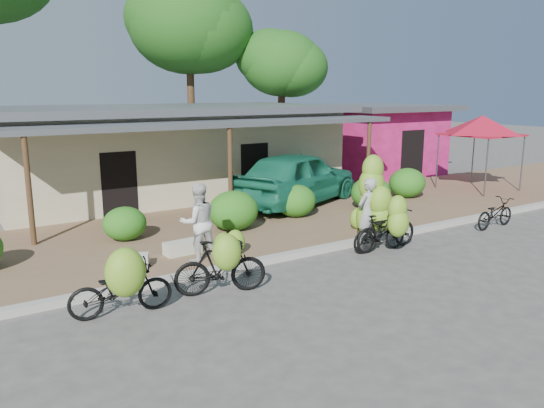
{
  "coord_description": "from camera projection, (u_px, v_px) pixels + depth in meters",
  "views": [
    {
      "loc": [
        -7.53,
        -7.85,
        3.88
      ],
      "look_at": [
        -0.69,
        2.71,
        1.2
      ],
      "focal_mm": 35.0,
      "sensor_mm": 36.0,
      "label": 1
    }
  ],
  "objects": [
    {
      "name": "bike_right",
      "position": [
        385.0,
        228.0,
        12.81
      ],
      "size": [
        1.61,
        1.17,
        1.52
      ],
      "rotation": [
        0.0,
        0.0,
        1.48
      ],
      "color": "black",
      "rests_on": "ground"
    },
    {
      "name": "teal_van",
      "position": [
        297.0,
        178.0,
        17.84
      ],
      "size": [
        5.77,
        4.08,
        1.83
      ],
      "primitive_type": "imported",
      "rotation": [
        0.0,
        0.0,
        1.97
      ],
      "color": "#176B4E",
      "rests_on": "sidewalk"
    },
    {
      "name": "shop_pink",
      "position": [
        374.0,
        138.0,
        25.51
      ],
      "size": [
        6.0,
        6.0,
        3.25
      ],
      "color": "#DB2180",
      "rests_on": "ground"
    },
    {
      "name": "tree_center_right",
      "position": [
        184.0,
        23.0,
        25.18
      ],
      "size": [
        5.79,
        5.72,
        9.24
      ],
      "color": "#4E2F1F",
      "rests_on": "ground"
    },
    {
      "name": "loose_banana_a",
      "position": [
        235.0,
        242.0,
        12.43
      ],
      "size": [
        0.47,
        0.4,
        0.59
      ],
      "primitive_type": "ellipsoid",
      "color": "#71A82A",
      "rests_on": "sidewalk"
    },
    {
      "name": "shop_main",
      "position": [
        169.0,
        150.0,
        19.87
      ],
      "size": [
        13.0,
        8.5,
        3.35
      ],
      "color": "beige",
      "rests_on": "ground"
    },
    {
      "name": "vendor",
      "position": [
        367.0,
        213.0,
        13.26
      ],
      "size": [
        0.71,
        0.52,
        1.79
      ],
      "primitive_type": "imported",
      "rotation": [
        0.0,
        0.0,
        3.3
      ],
      "color": "#969696",
      "rests_on": "ground"
    },
    {
      "name": "red_canopy",
      "position": [
        482.0,
        125.0,
        20.23
      ],
      "size": [
        3.5,
        3.5,
        2.86
      ],
      "color": "#59595E",
      "rests_on": "sidewalk"
    },
    {
      "name": "bystander",
      "position": [
        198.0,
        222.0,
        11.88
      ],
      "size": [
        0.93,
        0.77,
        1.77
      ],
      "primitive_type": "imported",
      "rotation": [
        0.0,
        0.0,
        3.02
      ],
      "color": "silver",
      "rests_on": "sidewalk"
    },
    {
      "name": "curb",
      "position": [
        312.0,
        251.0,
        12.88
      ],
      "size": [
        60.0,
        0.25,
        0.15
      ],
      "primitive_type": "cube",
      "color": "#A8A399",
      "rests_on": "ground"
    },
    {
      "name": "sack_far",
      "position": [
        131.0,
        261.0,
        11.53
      ],
      "size": [
        0.84,
        0.65,
        0.28
      ],
      "primitive_type": "cube",
      "rotation": [
        0.0,
        0.0,
        -0.42
      ],
      "color": "beige",
      "rests_on": "sidewalk"
    },
    {
      "name": "bike_far_left",
      "position": [
        122.0,
        286.0,
        9.14
      ],
      "size": [
        1.87,
        1.36,
        1.41
      ],
      "rotation": [
        0.0,
        0.0,
        1.43
      ],
      "color": "black",
      "rests_on": "ground"
    },
    {
      "name": "hedge_1",
      "position": [
        125.0,
        224.0,
        13.59
      ],
      "size": [
        1.12,
        1.01,
        0.87
      ],
      "primitive_type": "ellipsoid",
      "color": "#166216",
      "rests_on": "sidewalk"
    },
    {
      "name": "tree_near_right",
      "position": [
        277.0,
        62.0,
        26.03
      ],
      "size": [
        4.18,
        3.98,
        6.86
      ],
      "color": "#4E2F1F",
      "rests_on": "ground"
    },
    {
      "name": "hedge_2",
      "position": [
        233.0,
        211.0,
        14.56
      ],
      "size": [
        1.41,
        1.26,
        1.1
      ],
      "primitive_type": "ellipsoid",
      "color": "#166216",
      "rests_on": "sidewalk"
    },
    {
      "name": "hedge_4",
      "position": [
        371.0,
        193.0,
        17.25
      ],
      "size": [
        1.35,
        1.21,
        1.05
      ],
      "primitive_type": "ellipsoid",
      "color": "#166216",
      "rests_on": "sidewalk"
    },
    {
      "name": "sidewalk",
      "position": [
        249.0,
        226.0,
        15.34
      ],
      "size": [
        60.0,
        6.0,
        0.12
      ],
      "primitive_type": "cube",
      "color": "brown",
      "rests_on": "ground"
    },
    {
      "name": "bike_far_right",
      "position": [
        495.0,
        213.0,
        15.29
      ],
      "size": [
        1.67,
        0.66,
        0.86
      ],
      "rotation": [
        0.0,
        0.0,
        1.62
      ],
      "color": "black",
      "rests_on": "ground"
    },
    {
      "name": "sack_near",
      "position": [
        182.0,
        247.0,
        12.5
      ],
      "size": [
        0.88,
        0.46,
        0.3
      ],
      "primitive_type": "cube",
      "rotation": [
        0.0,
        0.0,
        0.07
      ],
      "color": "beige",
      "rests_on": "sidewalk"
    },
    {
      "name": "hedge_5",
      "position": [
        407.0,
        183.0,
        19.06
      ],
      "size": [
        1.36,
        1.23,
        1.06
      ],
      "primitive_type": "ellipsoid",
      "color": "#166216",
      "rests_on": "sidewalk"
    },
    {
      "name": "loose_banana_b",
      "position": [
        224.0,
        246.0,
        12.09
      ],
      "size": [
        0.49,
        0.42,
        0.61
      ],
      "primitive_type": "ellipsoid",
      "color": "#71A82A",
      "rests_on": "sidewalk"
    },
    {
      "name": "bike_left",
      "position": [
        221.0,
        265.0,
        10.17
      ],
      "size": [
        1.88,
        1.36,
        1.38
      ],
      "rotation": [
        0.0,
        0.0,
        1.28
      ],
      "color": "black",
      "rests_on": "ground"
    },
    {
      "name": "ground",
      "position": [
        369.0,
        278.0,
        11.25
      ],
      "size": [
        100.0,
        100.0,
        0.0
      ],
      "primitive_type": "plane",
      "color": "#4C4A47",
      "rests_on": "ground"
    },
    {
      "name": "loose_banana_c",
      "position": [
        358.0,
        218.0,
        14.73
      ],
      "size": [
        0.48,
        0.41,
        0.6
      ],
      "primitive_type": "ellipsoid",
      "color": "#71A82A",
      "rests_on": "sidewalk"
    },
    {
      "name": "bike_center",
      "position": [
        379.0,
        212.0,
        13.33
      ],
      "size": [
        1.93,
        1.21,
        2.33
      ],
      "rotation": [
        0.0,
        0.0,
        1.57
      ],
      "color": "black",
      "rests_on": "ground"
    },
    {
      "name": "hedge_3",
      "position": [
        296.0,
        201.0,
        16.13
      ],
      "size": [
        1.26,
        1.14,
        0.99
      ],
      "primitive_type": "ellipsoid",
      "color": "#166216",
      "rests_on": "sidewalk"
    }
  ]
}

